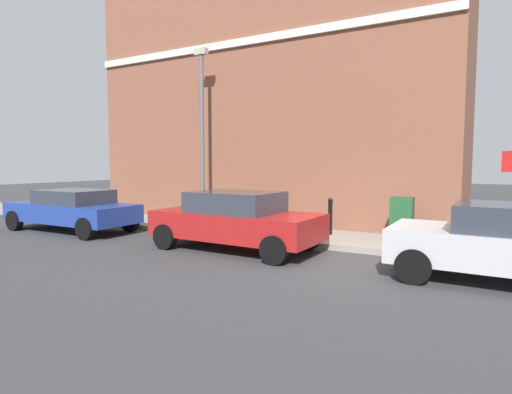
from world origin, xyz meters
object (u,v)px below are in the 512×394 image
(car_red, at_px, (236,220))
(utility_cabinet, at_px, (402,221))
(lamppost, at_px, (202,128))
(bollard_near_cabinet, at_px, (330,215))
(car_silver, at_px, (508,243))
(bollard_far_kerb, at_px, (262,216))
(car_blue, at_px, (72,209))

(car_red, distance_m, utility_cabinet, 4.26)
(lamppost, bearing_deg, car_red, -130.63)
(lamppost, bearing_deg, bollard_near_cabinet, -89.94)
(car_silver, height_order, car_red, car_red)
(car_red, bearing_deg, lamppost, -39.02)
(utility_cabinet, xyz_separation_m, bollard_far_kerb, (-1.01, 3.54, 0.02))
(bollard_far_kerb, bearing_deg, utility_cabinet, -74.00)
(car_red, distance_m, car_blue, 6.06)
(car_blue, xyz_separation_m, utility_cabinet, (2.50, -9.61, -0.02))
(utility_cabinet, bearing_deg, car_silver, -137.35)
(car_red, relative_size, bollard_near_cabinet, 4.12)
(car_blue, relative_size, bollard_far_kerb, 4.34)
(utility_cabinet, bearing_deg, bollard_near_cabinet, 87.07)
(car_silver, xyz_separation_m, bollard_near_cabinet, (2.55, 4.21, -0.05))
(car_blue, xyz_separation_m, bollard_far_kerb, (1.49, -6.07, -0.00))
(car_red, height_order, bollard_near_cabinet, car_red)
(car_silver, relative_size, utility_cabinet, 3.44)
(car_silver, distance_m, lamppost, 9.38)
(car_silver, relative_size, bollard_far_kerb, 3.81)
(bollard_far_kerb, relative_size, lamppost, 0.18)
(car_blue, distance_m, bollard_near_cabinet, 8.08)
(bollard_near_cabinet, bearing_deg, bollard_far_kerb, 125.10)
(utility_cabinet, xyz_separation_m, bollard_near_cabinet, (0.10, 1.95, 0.02))
(car_silver, bearing_deg, car_blue, 1.07)
(bollard_near_cabinet, bearing_deg, utility_cabinet, -92.93)
(utility_cabinet, bearing_deg, lamppost, 89.15)
(car_blue, xyz_separation_m, bollard_near_cabinet, (2.60, -7.65, -0.00))
(utility_cabinet, distance_m, bollard_far_kerb, 3.68)
(car_blue, bearing_deg, lamppost, -141.26)
(car_red, distance_m, bollard_far_kerb, 1.34)
(car_silver, bearing_deg, bollard_far_kerb, -13.10)
(car_red, relative_size, utility_cabinet, 3.72)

